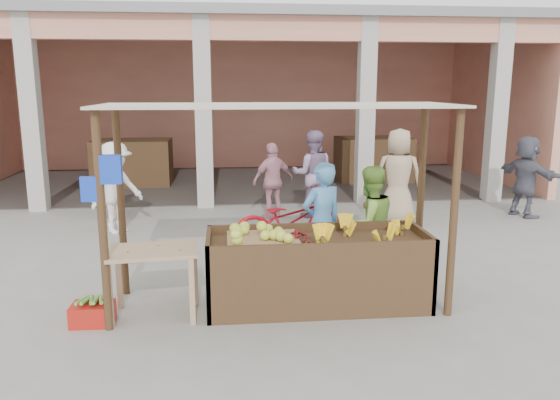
{
  "coord_description": "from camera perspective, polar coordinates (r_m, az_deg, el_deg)",
  "views": [
    {
      "loc": [
        -0.56,
        -6.11,
        2.59
      ],
      "look_at": [
        0.18,
        1.2,
        1.05
      ],
      "focal_mm": 35.0,
      "sensor_mm": 36.0,
      "label": 1
    }
  ],
  "objects": [
    {
      "name": "market_building",
      "position": [
        15.04,
        -3.5,
        12.27
      ],
      "size": [
        14.4,
        6.4,
        4.2
      ],
      "color": "#EB9B7B",
      "rests_on": "ground"
    },
    {
      "name": "berry_heap",
      "position": [
        6.39,
        1.75,
        -3.74
      ],
      "size": [
        0.43,
        0.36,
        0.14
      ],
      "primitive_type": "ellipsoid",
      "color": "maroon",
      "rests_on": "fruit_stall"
    },
    {
      "name": "melon_tray",
      "position": [
        6.32,
        -1.81,
        -3.62
      ],
      "size": [
        0.82,
        0.71,
        0.21
      ],
      "color": "#97704E",
      "rests_on": "fruit_stall"
    },
    {
      "name": "produce_sacks",
      "position": [
        11.87,
        9.81,
        0.62
      ],
      "size": [
        0.81,
        0.51,
        0.62
      ],
      "color": "maroon",
      "rests_on": "ground"
    },
    {
      "name": "shopper_e",
      "position": [
        11.22,
        -17.59,
        1.85
      ],
      "size": [
        0.67,
        0.6,
        1.49
      ],
      "primitive_type": "imported",
      "rotation": [
        0.0,
        0.0,
        -0.41
      ],
      "color": "#E6C289",
      "rests_on": "ground"
    },
    {
      "name": "vendor_green",
      "position": [
        7.31,
        9.3,
        -2.23
      ],
      "size": [
        0.91,
        0.72,
        1.65
      ],
      "primitive_type": "imported",
      "rotation": [
        0.0,
        0.0,
        3.51
      ],
      "color": "#7FB442",
      "rests_on": "ground"
    },
    {
      "name": "shopper_b",
      "position": [
        10.77,
        -0.74,
        2.31
      ],
      "size": [
        1.06,
        0.84,
        1.6
      ],
      "primitive_type": "imported",
      "rotation": [
        0.0,
        0.0,
        3.56
      ],
      "color": "#CA8798",
      "rests_on": "ground"
    },
    {
      "name": "red_crate",
      "position": [
        6.49,
        -18.98,
        -11.2
      ],
      "size": [
        0.46,
        0.34,
        0.23
      ],
      "primitive_type": "cube",
      "rotation": [
        0.0,
        0.0,
        -0.03
      ],
      "color": "#AE1B12",
      "rests_on": "ground"
    },
    {
      "name": "shopper_a",
      "position": [
        10.06,
        -16.79,
        1.59
      ],
      "size": [
        1.18,
        1.22,
        1.76
      ],
      "primitive_type": "imported",
      "rotation": [
        0.0,
        0.0,
        0.83
      ],
      "color": "white",
      "rests_on": "ground"
    },
    {
      "name": "shopper_c",
      "position": [
        10.39,
        12.27,
        2.85
      ],
      "size": [
        1.11,
        0.88,
        2.02
      ],
      "primitive_type": "imported",
      "rotation": [
        0.0,
        0.0,
        2.86
      ],
      "color": "tan",
      "rests_on": "ground"
    },
    {
      "name": "motorcycle",
      "position": [
        8.67,
        0.96,
        -2.07
      ],
      "size": [
        1.04,
        2.01,
        1.0
      ],
      "primitive_type": "imported",
      "rotation": [
        0.0,
        0.0,
        1.78
      ],
      "color": "#9E0B15",
      "rests_on": "ground"
    },
    {
      "name": "papaya_pile",
      "position": [
        6.26,
        -13.22,
        -4.14
      ],
      "size": [
        0.71,
        0.41,
        0.2
      ],
      "primitive_type": null,
      "color": "#4B872C",
      "rests_on": "side_table"
    },
    {
      "name": "fruit_stall",
      "position": [
        6.57,
        3.9,
        -7.61
      ],
      "size": [
        2.6,
        0.95,
        0.8
      ],
      "primitive_type": "cube",
      "color": "#452C1B",
      "rests_on": "ground"
    },
    {
      "name": "shopper_f",
      "position": [
        10.88,
        3.43,
        3.16
      ],
      "size": [
        0.98,
        0.63,
        1.89
      ],
      "primitive_type": "imported",
      "rotation": [
        0.0,
        0.0,
        3.03
      ],
      "color": "gray",
      "rests_on": "ground"
    },
    {
      "name": "shopper_d",
      "position": [
        11.93,
        24.34,
        2.47
      ],
      "size": [
        1.12,
        1.71,
        1.72
      ],
      "primitive_type": "imported",
      "rotation": [
        0.0,
        0.0,
        1.89
      ],
      "color": "#545663",
      "rests_on": "ground"
    },
    {
      "name": "plantain_bundle",
      "position": [
        6.43,
        -19.08,
        -9.97
      ],
      "size": [
        0.33,
        0.23,
        0.07
      ],
      "primitive_type": null,
      "color": "#579536",
      "rests_on": "red_crate"
    },
    {
      "name": "ground",
      "position": [
        6.65,
        -0.48,
        -11.02
      ],
      "size": [
        60.0,
        60.0,
        0.0
      ],
      "primitive_type": "plane",
      "color": "slate",
      "rests_on": "ground"
    },
    {
      "name": "vendor_blue",
      "position": [
        7.22,
        4.39,
        -1.98
      ],
      "size": [
        0.78,
        0.69,
        1.73
      ],
      "primitive_type": "imported",
      "rotation": [
        0.0,
        0.0,
        3.55
      ],
      "color": "#4F93CF",
      "rests_on": "ground"
    },
    {
      "name": "stall_awning",
      "position": [
        6.22,
        -0.7,
        6.23
      ],
      "size": [
        4.09,
        1.35,
        2.39
      ],
      "color": "#452C1B",
      "rests_on": "ground"
    },
    {
      "name": "side_table",
      "position": [
        6.33,
        -13.12,
        -6.22
      ],
      "size": [
        1.05,
        0.76,
        0.8
      ],
      "rotation": [
        0.0,
        0.0,
        0.11
      ],
      "color": "tan",
      "rests_on": "ground"
    },
    {
      "name": "banana_heap",
      "position": [
        6.48,
        8.4,
        -3.28
      ],
      "size": [
        1.21,
        0.66,
        0.22
      ],
      "primitive_type": null,
      "color": "yellow",
      "rests_on": "fruit_stall"
    }
  ]
}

